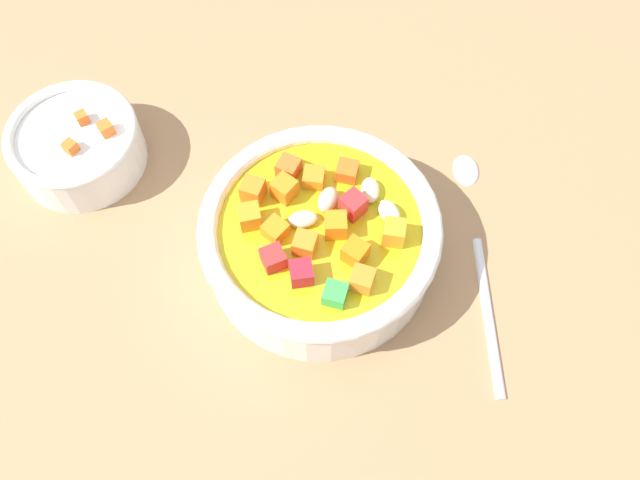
# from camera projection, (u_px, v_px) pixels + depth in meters

# --- Properties ---
(ground_plane) EXTENTS (1.40, 1.40, 0.02)m
(ground_plane) POSITION_uv_depth(u_px,v_px,m) (320.00, 260.00, 0.60)
(ground_plane) COLOR #9E754F
(soup_bowl_main) EXTENTS (0.20, 0.20, 0.07)m
(soup_bowl_main) POSITION_uv_depth(u_px,v_px,m) (320.00, 237.00, 0.56)
(soup_bowl_main) COLOR white
(soup_bowl_main) RESTS_ON ground_plane
(spoon) EXTENTS (0.23, 0.09, 0.01)m
(spoon) POSITION_uv_depth(u_px,v_px,m) (479.00, 247.00, 0.59)
(spoon) COLOR silver
(spoon) RESTS_ON ground_plane
(side_bowl_small) EXTENTS (0.12, 0.12, 0.05)m
(side_bowl_small) POSITION_uv_depth(u_px,v_px,m) (77.00, 145.00, 0.62)
(side_bowl_small) COLOR white
(side_bowl_small) RESTS_ON ground_plane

